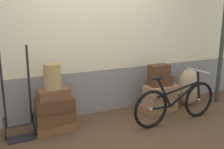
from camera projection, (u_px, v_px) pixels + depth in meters
name	position (u px, v px, depth m)	size (l,w,h in m)	color
ground	(112.00, 131.00, 3.93)	(8.84, 5.20, 0.06)	#513823
station_building	(92.00, 31.00, 4.32)	(6.84, 0.74, 2.89)	gray
suitcase_0	(56.00, 125.00, 3.89)	(0.58, 0.35, 0.16)	brown
suitcase_1	(55.00, 115.00, 3.82)	(0.57, 0.33, 0.19)	brown
suitcase_2	(55.00, 104.00, 3.76)	(0.55, 0.33, 0.18)	#4C2D19
suitcase_3	(53.00, 93.00, 3.75)	(0.45, 0.27, 0.14)	brown
suitcase_4	(158.00, 107.00, 4.64)	(0.64, 0.35, 0.14)	olive
suitcase_5	(160.00, 98.00, 4.61)	(0.56, 0.34, 0.19)	#937051
suitcase_6	(161.00, 90.00, 4.55)	(0.59, 0.36, 0.15)	#9E754C
suitcase_7	(160.00, 80.00, 4.54)	(0.40, 0.25, 0.18)	#4C2D19
suitcase_8	(159.00, 70.00, 4.47)	(0.36, 0.20, 0.20)	#4C2D19
wicker_basket	(52.00, 76.00, 3.68)	(0.24, 0.24, 0.38)	#A8844C
luggage_trolley	(19.00, 118.00, 3.64)	(0.44, 0.38, 1.33)	black
burlap_sack	(189.00, 87.00, 4.92)	(0.45, 0.38, 0.72)	tan
bicycle	(176.00, 103.00, 4.13)	(1.61, 0.46, 0.84)	black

